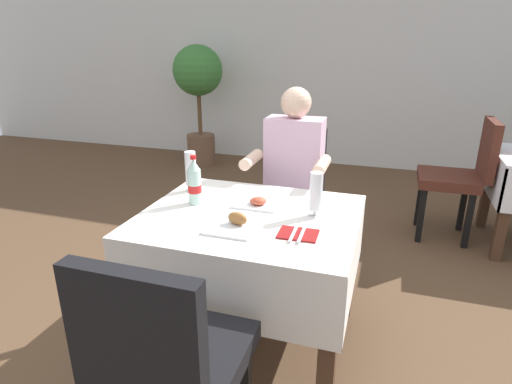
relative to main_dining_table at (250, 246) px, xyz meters
name	(u,v)px	position (x,y,z in m)	size (l,w,h in m)	color
ground_plane	(232,333)	(-0.11, 0.00, -0.56)	(11.00, 11.00, 0.00)	brown
back_wall	(338,37)	(-0.11, 3.62, 0.99)	(11.00, 0.12, 3.10)	silver
main_dining_table	(250,246)	(0.00, 0.00, 0.00)	(1.04, 0.88, 0.73)	white
chair_far_diner_seat	(289,192)	(0.00, 0.83, 0.00)	(0.44, 0.50, 0.97)	black
chair_near_camera_side	(168,359)	(0.00, -0.83, 0.00)	(0.44, 0.50, 0.97)	black
seated_diner_far	(292,175)	(0.04, 0.72, 0.15)	(0.50, 0.46, 1.26)	#282D42
plate_near_camera	(234,224)	(-0.02, -0.17, 0.19)	(0.22, 0.22, 0.07)	white
plate_far_diner	(258,202)	(0.00, 0.14, 0.19)	(0.23, 0.23, 0.05)	white
beer_glass_left	(316,194)	(0.31, 0.07, 0.29)	(0.07, 0.07, 0.22)	white
beer_glass_middle	(191,172)	(-0.42, 0.22, 0.29)	(0.07, 0.07, 0.23)	white
cola_bottle_primary	(194,183)	(-0.31, 0.05, 0.28)	(0.07, 0.07, 0.26)	silver
napkin_cutlery_set	(298,234)	(0.28, -0.15, 0.18)	(0.17, 0.19, 0.01)	maroon
background_chair_left	(462,172)	(1.17, 1.68, 0.00)	(0.50, 0.44, 0.97)	#4C2319
potted_plant_corner	(198,85)	(-1.69, 3.04, 0.44)	(0.61, 0.61, 1.47)	brown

